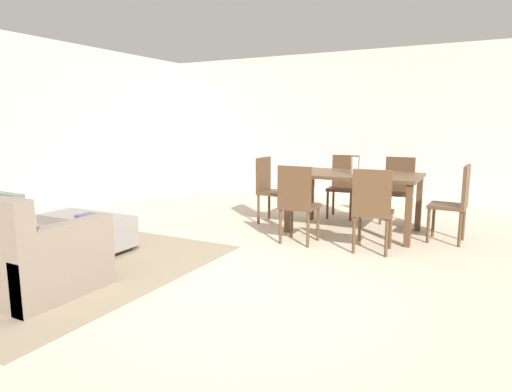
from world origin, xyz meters
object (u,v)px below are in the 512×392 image
Objects in this scene: dining_table at (355,180)px; dining_chair_near_left at (297,200)px; ottoman_table at (87,230)px; dining_chair_head_east at (456,199)px; book_on_ottoman at (90,216)px; dining_chair_near_right at (372,206)px; vase_centerpiece at (355,165)px; dining_chair_head_west at (269,186)px; dining_chair_far_right at (398,186)px; dining_chair_far_left at (344,182)px.

dining_chair_near_left is at bearing -115.52° from dining_table.
dining_chair_head_east is at bearing 31.47° from ottoman_table.
book_on_ottoman is at bearing -143.32° from dining_chair_near_left.
book_on_ottoman is (-2.69, -1.40, -0.11)m from dining_chair_near_right.
dining_chair_head_west is at bearing 178.94° from vase_centerpiece.
dining_chair_near_right is 1.83m from dining_chair_head_west.
dining_chair_far_right is 1.13m from dining_chair_head_east.
dining_chair_far_left is at bearing 152.57° from dining_chair_head_east.
dining_chair_head_west reaches higher than dining_table.
book_on_ottoman is (-2.66, -3.08, -0.11)m from dining_chair_far_right.
dining_table is at bearing 44.94° from book_on_ottoman.
vase_centerpiece is (-0.43, 0.82, 0.35)m from dining_chair_near_right.
book_on_ottoman is at bearing -130.80° from dining_chair_far_right.
dining_table is at bearing -65.26° from dining_chair_far_left.
dining_chair_far_left and dining_chair_head_west have the same top height.
dining_chair_near_left is 1.00× the size of dining_chair_head_east.
ottoman_table is 1.16× the size of dining_chair_head_east.
dining_chair_near_right is at bearing -27.20° from dining_chair_head_west.
dining_chair_near_right and dining_chair_far_right have the same top height.
dining_chair_far_left is at bearing 113.98° from vase_centerpiece.
dining_chair_near_left is at bearing 36.68° from book_on_ottoman.
vase_centerpiece is at bearing -177.20° from dining_chair_head_east.
dining_chair_near_left is at bearing -91.25° from dining_chair_far_left.
dining_chair_head_west reaches higher than book_on_ottoman.
dining_chair_head_west is at bearing 152.80° from dining_chair_near_right.
vase_centerpiece reaches higher than dining_chair_far_right.
dining_table is 1.74× the size of dining_chair_far_left.
dining_chair_head_east is at bearing -27.43° from dining_chair_far_left.
dining_chair_far_right is 3.54× the size of book_on_ottoman.
dining_chair_head_east is (1.58, -0.82, 0.00)m from dining_chair_far_left.
dining_chair_head_west reaches higher than ottoman_table.
dining_chair_near_left reaches higher than book_on_ottoman.
vase_centerpiece reaches higher than book_on_ottoman.
ottoman_table is 1.16× the size of dining_chair_near_left.
dining_chair_head_west is (-2.39, -0.04, 0.00)m from dining_chair_head_east.
dining_chair_head_west is 2.48m from book_on_ottoman.
dining_chair_far_right is (0.82, 1.71, 0.00)m from dining_chair_near_left.
vase_centerpiece reaches higher than dining_chair_near_right.
ottoman_table is 4.10× the size of book_on_ottoman.
dining_chair_head_west is at bearing 131.80° from dining_chair_near_left.
dining_chair_near_left is at bearing -48.20° from dining_chair_head_west.
dining_chair_far_right is (0.79, -0.01, 0.00)m from dining_chair_far_left.
ottoman_table is 1.16× the size of dining_chair_far_left.
dining_chair_near_right is 3.54× the size of book_on_ottoman.
dining_table is at bearing 116.68° from dining_chair_near_right.
ottoman_table is 2.49m from dining_chair_head_west.
dining_chair_head_east is 1.24m from vase_centerpiece.
vase_centerpiece is 0.81× the size of book_on_ottoman.
ottoman_table is at bearing -118.97° from dining_chair_head_west.
dining_chair_near_right is 1.88m from dining_chair_far_left.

